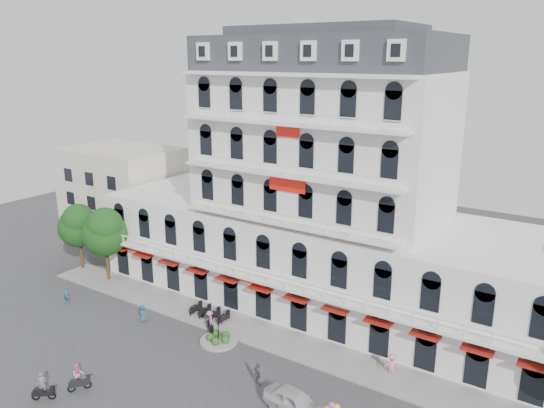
{
  "coord_description": "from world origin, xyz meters",
  "views": [
    {
      "loc": [
        22.72,
        -24.75,
        23.28
      ],
      "look_at": [
        -0.27,
        10.0,
        11.6
      ],
      "focal_mm": 35.0,
      "sensor_mm": 36.0,
      "label": 1
    }
  ],
  "objects": [
    {
      "name": "rider_southwest",
      "position": [
        -7.19,
        -4.72,
        1.09
      ],
      "size": [
        1.11,
        1.49,
        2.14
      ],
      "rotation": [
        0.0,
        0.0,
        0.99
      ],
      "color": "black",
      "rests_on": "ground"
    },
    {
      "name": "flank_building_west",
      "position": [
        -30.0,
        20.0,
        6.0
      ],
      "size": [
        14.0,
        10.0,
        12.0
      ],
      "primitive_type": "cube",
      "color": "beige",
      "rests_on": "ground"
    },
    {
      "name": "pedestrian_mid",
      "position": [
        3.16,
        2.92,
        0.89
      ],
      "size": [
        1.11,
        0.94,
        1.78
      ],
      "primitive_type": "imported",
      "rotation": [
        0.0,
        0.0,
        2.56
      ],
      "color": "#515158",
      "rests_on": "ground"
    },
    {
      "name": "parked_scooter_row",
      "position": [
        -6.35,
        8.8,
        0.0
      ],
      "size": [
        4.4,
        1.8,
        1.1
      ],
      "primitive_type": null,
      "color": "black",
      "rests_on": "ground"
    },
    {
      "name": "traffic_island",
      "position": [
        -3.0,
        6.0,
        0.26
      ],
      "size": [
        3.2,
        3.2,
        1.6
      ],
      "color": "gray",
      "rests_on": "ground"
    },
    {
      "name": "main_building",
      "position": [
        0.0,
        18.0,
        9.96
      ],
      "size": [
        45.0,
        15.0,
        25.8
      ],
      "color": "silver",
      "rests_on": "ground"
    },
    {
      "name": "pedestrian_left",
      "position": [
        -11.05,
        5.06,
        0.8
      ],
      "size": [
        0.85,
        0.62,
        1.6
      ],
      "primitive_type": "imported",
      "rotation": [
        0.0,
        0.0,
        -0.15
      ],
      "color": "#24506E",
      "rests_on": "ground"
    },
    {
      "name": "pedestrian_right",
      "position": [
        10.88,
        9.5,
        0.88
      ],
      "size": [
        1.31,
        1.08,
        1.76
      ],
      "primitive_type": "imported",
      "rotation": [
        0.0,
        0.0,
        3.59
      ],
      "color": "pink",
      "rests_on": "ground"
    },
    {
      "name": "ground",
      "position": [
        0.0,
        0.0,
        0.0
      ],
      "size": [
        120.0,
        120.0,
        0.0
      ],
      "primitive_type": "plane",
      "color": "#38383A",
      "rests_on": "ground"
    },
    {
      "name": "sidewalk",
      "position": [
        0.0,
        9.0,
        0.08
      ],
      "size": [
        53.0,
        4.0,
        0.16
      ],
      "primitive_type": "cube",
      "color": "gray",
      "rests_on": "ground"
    },
    {
      "name": "tree_west_outer",
      "position": [
        -25.95,
        9.98,
        5.35
      ],
      "size": [
        4.5,
        4.48,
        7.76
      ],
      "color": "#382314",
      "rests_on": "ground"
    },
    {
      "name": "parked_car",
      "position": [
        7.01,
        1.81,
        0.79
      ],
      "size": [
        4.77,
        2.27,
        1.57
      ],
      "primitive_type": "imported",
      "rotation": [
        0.0,
        0.0,
        1.48
      ],
      "color": "silver",
      "rests_on": "ground"
    },
    {
      "name": "rider_west",
      "position": [
        -8.35,
        -6.82,
        0.97
      ],
      "size": [
        1.42,
        1.19,
        2.16
      ],
      "rotation": [
        0.0,
        0.0,
        0.66
      ],
      "color": "black",
      "rests_on": "ground"
    },
    {
      "name": "rider_center",
      "position": [
        -4.65,
        6.83,
        1.09
      ],
      "size": [
        1.43,
        1.18,
        2.09
      ],
      "rotation": [
        0.0,
        0.0,
        5.64
      ],
      "color": "black",
      "rests_on": "ground"
    },
    {
      "name": "tree_west_inner",
      "position": [
        -20.95,
        9.48,
        5.68
      ],
      "size": [
        4.76,
        4.76,
        8.25
      ],
      "color": "#382314",
      "rests_on": "ground"
    },
    {
      "name": "pedestrian_far",
      "position": [
        -20.0,
        3.57,
        0.84
      ],
      "size": [
        0.73,
        0.61,
        1.69
      ],
      "primitive_type": "imported",
      "rotation": [
        0.0,
        0.0,
        0.4
      ],
      "color": "navy",
      "rests_on": "ground"
    }
  ]
}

